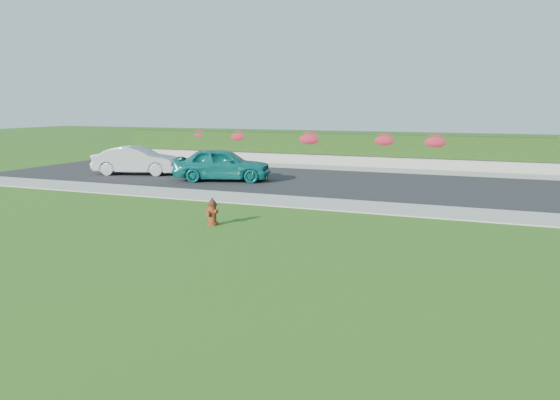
% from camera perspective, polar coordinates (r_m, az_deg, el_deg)
% --- Properties ---
extents(ground, '(120.00, 120.00, 0.00)m').
position_cam_1_polar(ground, '(9.49, -6.72, -9.92)').
color(ground, black).
rests_on(ground, ground).
extents(street_far, '(26.00, 8.00, 0.04)m').
position_cam_1_polar(street_far, '(23.94, -1.04, 2.23)').
color(street_far, black).
rests_on(street_far, ground).
extents(sidewalk_far, '(24.00, 2.00, 0.04)m').
position_cam_1_polar(sidewalk_far, '(19.99, -9.35, 0.58)').
color(sidewalk_far, gray).
rests_on(sidewalk_far, ground).
extents(sidewalk_beyond, '(34.00, 2.00, 0.04)m').
position_cam_1_polar(sidewalk_beyond, '(27.51, 10.83, 3.05)').
color(sidewalk_beyond, gray).
rests_on(sidewalk_beyond, ground).
extents(retaining_wall, '(34.00, 0.40, 0.60)m').
position_cam_1_polar(retaining_wall, '(28.95, 11.44, 3.92)').
color(retaining_wall, gray).
rests_on(retaining_wall, ground).
extents(hedge, '(32.00, 0.90, 1.10)m').
position_cam_1_polar(hedge, '(28.97, 11.53, 5.61)').
color(hedge, black).
rests_on(hedge, retaining_wall).
extents(fire_hydrant, '(0.38, 0.36, 0.74)m').
position_cam_1_polar(fire_hydrant, '(14.85, -7.10, -1.29)').
color(fire_hydrant, '#57250D').
rests_on(fire_hydrant, ground).
extents(sedan_teal, '(4.39, 2.81, 1.39)m').
position_cam_1_polar(sedan_teal, '(23.27, -6.04, 3.73)').
color(sedan_teal, '#0D6965').
rests_on(sedan_teal, street_far).
extents(sedan_silver, '(4.14, 2.40, 1.29)m').
position_cam_1_polar(sedan_silver, '(26.13, -14.75, 4.02)').
color(sedan_silver, '#B4B8BD').
rests_on(sedan_silver, street_far).
extents(flower_clump_a, '(1.20, 0.77, 0.60)m').
position_cam_1_polar(flower_clump_a, '(32.87, -8.27, 6.74)').
color(flower_clump_a, '#A81C32').
rests_on(flower_clump_a, hedge).
extents(flower_clump_b, '(1.39, 0.90, 0.70)m').
position_cam_1_polar(flower_clump_b, '(31.63, -4.18, 6.62)').
color(flower_clump_b, '#A81C32').
rests_on(flower_clump_b, hedge).
extents(flower_clump_c, '(1.56, 1.00, 0.78)m').
position_cam_1_polar(flower_clump_c, '(29.97, 3.27, 6.39)').
color(flower_clump_c, '#A81C32').
rests_on(flower_clump_c, hedge).
extents(flower_clump_d, '(1.48, 0.95, 0.74)m').
position_cam_1_polar(flower_clump_d, '(28.91, 10.97, 6.13)').
color(flower_clump_d, '#A81C32').
rests_on(flower_clump_d, hedge).
extents(flower_clump_e, '(1.52, 0.98, 0.76)m').
position_cam_1_polar(flower_clump_e, '(28.52, 16.01, 5.87)').
color(flower_clump_e, '#A81C32').
rests_on(flower_clump_e, hedge).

